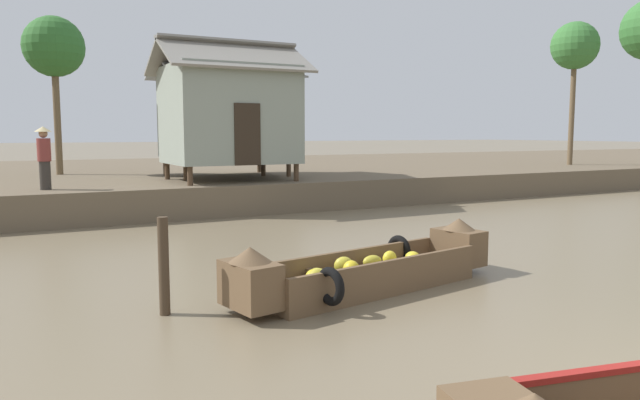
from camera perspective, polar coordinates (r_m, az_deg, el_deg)
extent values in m
plane|color=#7A6B51|center=(13.48, -4.39, -3.83)|extent=(300.00, 300.00, 0.00)
cube|color=brown|center=(26.56, -16.39, 1.95)|extent=(160.00, 20.00, 0.90)
cube|color=brown|center=(9.28, 4.68, -8.15)|extent=(3.83, 1.66, 0.12)
cube|color=brown|center=(9.55, 2.78, -6.04)|extent=(3.66, 0.74, 0.42)
cube|color=brown|center=(8.89, 6.76, -7.02)|extent=(3.66, 0.74, 0.42)
cube|color=brown|center=(10.72, 13.01, -4.35)|extent=(0.66, 0.94, 0.60)
cone|color=brown|center=(10.65, 13.07, -2.23)|extent=(0.65, 0.65, 0.20)
cube|color=brown|center=(7.95, -6.63, -7.99)|extent=(0.66, 0.94, 0.60)
cone|color=brown|center=(7.86, -6.67, -5.16)|extent=(0.65, 0.65, 0.20)
cube|color=brown|center=(8.70, 0.85, -7.12)|extent=(0.36, 0.93, 0.05)
torus|color=black|center=(10.47, 7.50, -4.75)|extent=(0.21, 0.53, 0.52)
torus|color=black|center=(7.98, 0.99, -8.22)|extent=(0.21, 0.53, 0.52)
ellipsoid|color=yellow|center=(8.70, -0.19, -7.16)|extent=(0.30, 0.22, 0.19)
ellipsoid|color=yellow|center=(10.03, 8.79, -5.37)|extent=(0.30, 0.29, 0.19)
ellipsoid|color=gold|center=(8.60, -0.31, -7.33)|extent=(0.35, 0.31, 0.23)
ellipsoid|color=yellow|center=(9.24, 7.55, -6.40)|extent=(0.31, 0.37, 0.25)
ellipsoid|color=yellow|center=(9.69, 6.63, -5.55)|extent=(0.28, 0.23, 0.25)
ellipsoid|color=gold|center=(9.07, 2.27, -6.24)|extent=(0.34, 0.28, 0.27)
ellipsoid|color=gold|center=(8.53, 1.04, -7.57)|extent=(0.34, 0.31, 0.22)
ellipsoid|color=yellow|center=(9.62, 9.13, -6.15)|extent=(0.34, 0.24, 0.21)
ellipsoid|color=yellow|center=(8.75, 2.99, -6.59)|extent=(0.35, 0.35, 0.26)
ellipsoid|color=yellow|center=(8.77, -0.60, -7.22)|extent=(0.35, 0.32, 0.20)
ellipsoid|color=yellow|center=(8.79, -0.26, -7.13)|extent=(0.33, 0.30, 0.20)
ellipsoid|color=yellow|center=(9.25, 6.93, -6.19)|extent=(0.23, 0.28, 0.18)
ellipsoid|color=gold|center=(9.54, 4.99, -5.83)|extent=(0.33, 0.18, 0.20)
ellipsoid|color=gold|center=(9.49, 8.51, -6.01)|extent=(0.27, 0.27, 0.19)
cube|color=brown|center=(22.36, 8.06, 0.35)|extent=(3.01, 3.00, 0.12)
cube|color=brown|center=(21.81, 7.86, 0.88)|extent=(2.24, 2.23, 0.39)
cube|color=brown|center=(22.87, 8.28, 1.12)|extent=(2.24, 2.23, 0.39)
cube|color=brown|center=(22.68, 3.50, 1.37)|extent=(1.11, 1.11, 0.57)
cone|color=brown|center=(22.65, 3.50, 2.34)|extent=(0.79, 0.79, 0.20)
cube|color=brown|center=(22.12, 12.78, 1.10)|extent=(1.11, 1.11, 0.57)
cone|color=brown|center=(22.09, 12.80, 2.10)|extent=(0.79, 0.79, 0.20)
cube|color=brown|center=(22.25, 9.75, 1.00)|extent=(0.88, 0.88, 0.05)
torus|color=black|center=(21.87, 5.13, 1.03)|extent=(0.45, 0.45, 0.52)
torus|color=black|center=(22.86, 10.90, 1.17)|extent=(0.45, 0.45, 0.52)
cylinder|color=#4C3826|center=(17.39, -12.25, 2.24)|extent=(0.16, 0.16, 0.55)
cylinder|color=#4C3826|center=(18.57, -2.27, 2.63)|extent=(0.16, 0.16, 0.55)
cylinder|color=#4C3826|center=(19.94, -14.32, 2.70)|extent=(0.16, 0.16, 0.55)
cylinder|color=#4C3826|center=(20.98, -5.41, 3.04)|extent=(0.16, 0.16, 0.55)
cube|color=gray|center=(19.12, -8.60, 7.97)|extent=(3.74, 3.05, 2.98)
cube|color=#2D2319|center=(17.67, -6.90, 6.21)|extent=(0.80, 0.04, 1.80)
cube|color=gray|center=(18.54, -7.89, 13.56)|extent=(4.44, 2.00, 1.08)
cube|color=gray|center=(19.97, -9.43, 13.02)|extent=(4.44, 2.00, 1.08)
cylinder|color=#4C3826|center=(19.32, -12.63, 2.81)|extent=(0.16, 0.16, 0.67)
cylinder|color=#4C3826|center=(20.54, -3.00, 3.16)|extent=(0.16, 0.16, 0.67)
cylinder|color=#4C3826|center=(21.88, -14.48, 3.16)|extent=(0.16, 0.16, 0.67)
cylinder|color=#4C3826|center=(22.97, -5.80, 3.48)|extent=(0.16, 0.16, 0.67)
cube|color=gray|center=(21.08, -9.00, 7.88)|extent=(3.96, 3.06, 2.80)
cube|color=#2D2319|center=(19.62, -7.49, 6.56)|extent=(0.80, 0.04, 1.80)
cube|color=#9399A0|center=(20.47, -8.37, 12.50)|extent=(4.66, 2.03, 0.75)
cube|color=#9399A0|center=(21.91, -9.74, 12.07)|extent=(4.66, 2.03, 0.75)
cylinder|color=brown|center=(30.61, 22.83, 7.88)|extent=(0.24, 0.24, 5.09)
sphere|color=#387533|center=(30.86, 23.07, 13.35)|extent=(2.17, 2.17, 2.17)
cylinder|color=brown|center=(23.52, -23.70, 7.24)|extent=(0.24, 0.24, 4.11)
sphere|color=#2D6628|center=(23.71, -23.97, 13.18)|extent=(2.11, 2.11, 2.11)
cylinder|color=#332D28|center=(17.35, -24.66, 2.13)|extent=(0.28, 0.28, 0.75)
cylinder|color=brown|center=(17.32, -24.76, 4.35)|extent=(0.34, 0.34, 0.60)
sphere|color=#9E7556|center=(17.32, -24.82, 5.74)|extent=(0.22, 0.22, 0.22)
cone|color=tan|center=(17.32, -24.84, 6.14)|extent=(0.44, 0.44, 0.14)
cylinder|color=#423323|center=(8.15, -14.63, -6.11)|extent=(0.14, 0.14, 1.30)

